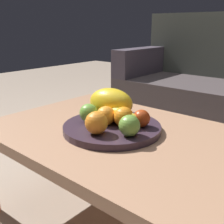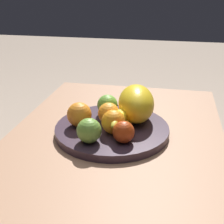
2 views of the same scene
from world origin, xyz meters
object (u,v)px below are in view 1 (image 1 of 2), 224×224
Objects in this scene: fruit_bowl at (112,128)px; orange_right at (106,116)px; melon_large_front at (111,103)px; banana_bunch at (121,115)px; orange_front at (96,123)px; apple_right at (129,126)px; coffee_table at (121,143)px; apple_front at (89,113)px; apple_left at (141,118)px; orange_left at (123,117)px.

fruit_bowl is 0.05m from orange_right.
melon_large_front reaches higher than banana_bunch.
orange_right is at bearing 112.47° from orange_front.
coffee_table is at bearing 144.64° from apple_right.
banana_bunch is at bearing 56.89° from orange_right.
orange_front reaches higher than apple_front.
orange_front reaches higher than fruit_bowl.
apple_front reaches higher than coffee_table.
fruit_bowl is 0.11m from apple_front.
apple_right is at bearing -78.86° from apple_left.
apple_left is 0.08m from banana_bunch.
coffee_table is 0.12m from orange_right.
apple_right reaches higher than fruit_bowl.
fruit_bowl is 4.95× the size of orange_left.
coffee_table is 0.10m from banana_bunch.
melon_large_front is 1.13× the size of banana_bunch.
orange_left reaches higher than apple_front.
apple_left is (0.10, 0.05, 0.04)m from fruit_bowl.
orange_right is at bearing -60.70° from melon_large_front.
apple_right reaches higher than apple_left.
coffee_table is 0.17m from melon_large_front.
orange_right is at bearing -159.08° from orange_left.
melon_large_front is 0.21m from apple_right.
coffee_table is 0.15m from apple_right.
banana_bunch is at bearing 139.39° from orange_left.
apple_right is at bearing -38.32° from banana_bunch.
orange_right is at bearing -151.70° from coffee_table.
apple_right is (0.07, -0.05, -0.00)m from orange_left.
orange_right is (-0.05, -0.03, 0.10)m from coffee_table.
fruit_bowl is 0.07m from orange_left.
orange_left is 1.04× the size of apple_front.
orange_front is at bearing -103.10° from orange_left.
apple_right is 0.44× the size of banana_bunch.
fruit_bowl is at bearing 100.08° from orange_front.
orange_right is 0.98× the size of apple_right.
orange_right reaches higher than coffee_table.
coffee_table is 2.78× the size of fruit_bowl.
apple_left is at bearing 12.64° from banana_bunch.
melon_large_front is at bearing 151.50° from orange_left.
apple_front is 0.12m from banana_bunch.
apple_front is at bearing -159.04° from fruit_bowl.
fruit_bowl is at bearing -158.49° from coffee_table.
melon_large_front is 2.37× the size of orange_front.
apple_right is 0.13m from banana_bunch.
orange_front reaches higher than apple_left.
apple_left is (0.06, 0.04, 0.10)m from coffee_table.
melon_large_front is 0.16m from apple_left.
apple_left is 0.10m from apple_right.
melon_large_front is (-0.10, 0.06, 0.13)m from coffee_table.
orange_front is at bearing -67.53° from orange_right.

